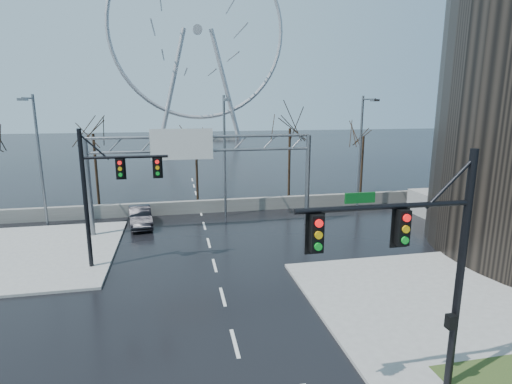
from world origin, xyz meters
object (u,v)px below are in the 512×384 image
object	(u,v)px
signal_mast_near	(424,254)
car	(140,217)
ferris_wheel	(198,37)
sign_gantry	(198,162)
signal_mast_far	(106,186)

from	to	relation	value
signal_mast_near	car	size ratio (longest dim) A/B	1.74
ferris_wheel	car	xyz separation A→B (m)	(-9.86, -78.00, -25.38)
signal_mast_near	ferris_wheel	distance (m)	101.29
sign_gantry	ferris_wheel	world-z (taller)	ferris_wheel
ferris_wheel	car	distance (m)	82.61
car	sign_gantry	bearing A→B (deg)	-32.08
car	signal_mast_near	bearing A→B (deg)	-72.17
signal_mast_near	signal_mast_far	world-z (taller)	same
signal_mast_far	sign_gantry	world-z (taller)	signal_mast_far
signal_mast_far	car	distance (m)	9.07
signal_mast_near	car	distance (m)	23.65
car	signal_mast_far	bearing A→B (deg)	-104.76
sign_gantry	ferris_wheel	bearing A→B (deg)	86.16
signal_mast_near	ferris_wheel	bearing A→B (deg)	90.08
sign_gantry	car	world-z (taller)	sign_gantry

